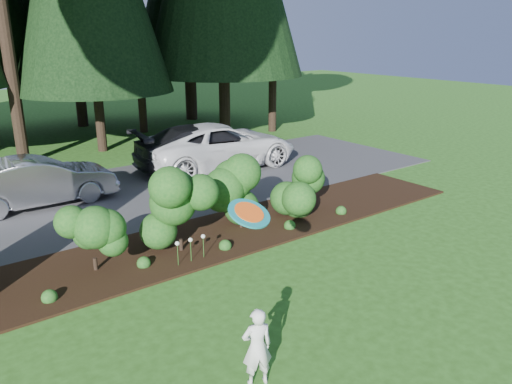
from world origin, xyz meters
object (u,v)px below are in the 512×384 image
at_px(car_white_suv, 219,146).
at_px(car_dark_suv, 209,146).
at_px(child, 257,347).
at_px(car_silver_wagon, 38,182).
at_px(frisbee, 249,213).

height_order(car_white_suv, car_dark_suv, car_white_suv).
distance_m(car_white_suv, child, 11.28).
xyz_separation_m(car_silver_wagon, child, (0.35, -9.29, -0.12)).
xyz_separation_m(car_silver_wagon, frisbee, (0.34, -9.13, 1.71)).
relative_size(car_silver_wagon, car_white_suv, 0.73).
distance_m(car_white_suv, frisbee, 11.26).
relative_size(car_silver_wagon, child, 3.54).
height_order(car_silver_wagon, child, car_silver_wagon).
bearing_deg(child, car_white_suv, -101.92).
relative_size(car_silver_wagon, car_dark_suv, 0.78).
height_order(car_dark_suv, frisbee, frisbee).
bearing_deg(child, car_dark_suv, -100.08).
bearing_deg(car_silver_wagon, car_white_suv, -85.32).
distance_m(car_silver_wagon, car_white_suv, 6.10).
height_order(car_dark_suv, child, car_dark_suv).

